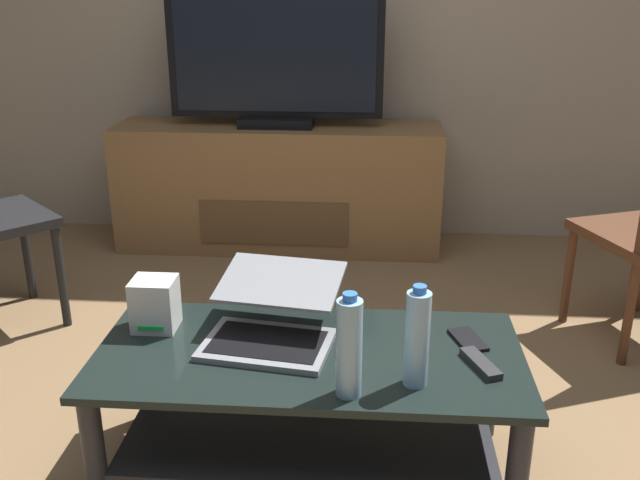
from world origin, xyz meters
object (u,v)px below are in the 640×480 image
television (275,59)px  router_box (155,304)px  coffee_table (309,390)px  laptop (273,318)px  tv_remote (481,363)px  cell_phone (468,340)px  water_bottle_near (349,347)px  media_cabinet (279,187)px  water_bottle_far (417,338)px

television → router_box: (-0.13, -1.80, -0.52)m
coffee_table → laptop: laptop is taller
coffee_table → laptop: size_ratio=2.68×
laptop → tv_remote: laptop is taller
router_box → cell_phone: size_ratio=1.12×
coffee_table → tv_remote: bearing=-6.1°
water_bottle_near → television: bearing=102.3°
coffee_table → tv_remote: (0.47, -0.05, 0.14)m
media_cabinet → router_box: media_cabinet is taller
television → laptop: size_ratio=2.45×
water_bottle_far → router_box: bearing=161.2°
water_bottle_far → media_cabinet: bearing=106.9°
laptop → cell_phone: bearing=2.0°
coffee_table → water_bottle_near: size_ratio=4.32×
laptop → router_box: 0.36m
router_box → water_bottle_far: bearing=-18.8°
router_box → water_bottle_near: size_ratio=0.56×
water_bottle_far → cell_phone: size_ratio=1.99×
media_cabinet → tv_remote: size_ratio=10.81×
television → water_bottle_near: bearing=-77.7°
laptop → water_bottle_far: water_bottle_far is taller
cell_phone → laptop: bearing=164.1°
media_cabinet → cell_phone: bearing=-66.6°
laptop → tv_remote: size_ratio=2.82×
television → cell_phone: television is taller
laptop → cell_phone: 0.57m
router_box → tv_remote: size_ratio=0.98×
coffee_table → cell_phone: size_ratio=8.63×
media_cabinet → tv_remote: media_cabinet is taller
water_bottle_near → coffee_table: bearing=119.6°
television → tv_remote: (0.81, -1.96, -0.59)m
laptop → tv_remote: (0.58, -0.12, -0.05)m
television → media_cabinet: bearing=90.0°
television → laptop: television is taller
media_cabinet → water_bottle_near: 2.20m
cell_phone → coffee_table: bearing=173.5°
cell_phone → media_cabinet: bearing=95.5°
media_cabinet → laptop: size_ratio=3.84×
television → water_bottle_near: (0.46, -2.12, -0.47)m
media_cabinet → water_bottle_near: bearing=-77.9°
router_box → cell_phone: 0.93m
media_cabinet → tv_remote: (0.81, -1.98, 0.09)m
router_box → media_cabinet: bearing=85.9°
water_bottle_far → cell_phone: 0.32m
coffee_table → water_bottle_far: size_ratio=4.34×
water_bottle_far → tv_remote: water_bottle_far is taller
television → water_bottle_far: 2.20m
media_cabinet → television: television is taller
coffee_table → water_bottle_far: bearing=-27.2°
coffee_table → tv_remote: size_ratio=7.55×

